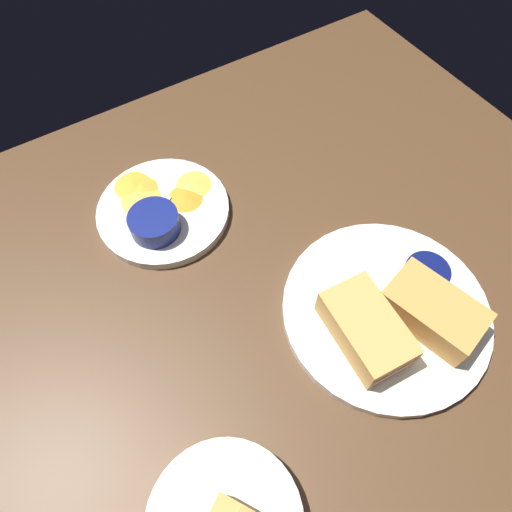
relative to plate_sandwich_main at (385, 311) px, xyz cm
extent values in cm
cube|color=#4C331E|center=(6.22, 8.16, -2.30)|extent=(110.00, 110.00, 3.00)
cylinder|color=white|center=(0.00, 0.00, 0.00)|extent=(29.52, 29.52, 1.60)
cube|color=tan|center=(-1.29, 5.46, 3.20)|extent=(13.59, 8.65, 4.80)
cube|color=#DB938E|center=(-1.29, 5.46, 3.20)|extent=(13.79, 8.07, 0.80)
cube|color=#C68C42|center=(-4.09, -3.84, 3.20)|extent=(14.54, 10.76, 4.80)
cube|color=#DB938E|center=(-4.09, -3.84, 3.20)|extent=(14.63, 10.24, 0.80)
cylinder|color=#0C144C|center=(0.49, -6.62, 2.91)|extent=(6.29, 6.29, 4.23)
cylinder|color=black|center=(0.49, -6.62, 4.63)|extent=(5.16, 5.16, 0.60)
cube|color=silver|center=(-2.24, 2.36, 1.05)|extent=(2.36, 5.50, 0.40)
ellipsoid|color=silver|center=(-0.64, -2.90, 1.20)|extent=(3.03, 3.70, 0.80)
cylinder|color=white|center=(33.08, 19.03, 0.00)|extent=(21.47, 21.47, 1.60)
cylinder|color=navy|center=(29.86, 21.72, 2.45)|extent=(7.83, 7.83, 3.29)
cylinder|color=olive|center=(29.86, 21.72, 3.69)|extent=(6.42, 6.42, 0.60)
cube|color=silver|center=(32.83, 19.43, 1.05)|extent=(3.64, 5.06, 0.40)
ellipsoid|color=silver|center=(29.86, 24.06, 1.20)|extent=(3.58, 3.88, 0.80)
cone|color=gold|center=(38.47, 20.00, 1.10)|extent=(5.70, 5.70, 0.60)
cone|color=gold|center=(34.68, 12.48, 1.10)|extent=(6.36, 6.36, 0.60)
cone|color=orange|center=(31.24, 20.68, 1.10)|extent=(8.46, 8.46, 0.60)
cone|color=gold|center=(39.93, 21.23, 1.10)|extent=(8.66, 8.66, 0.60)
cone|color=gold|center=(36.42, 21.28, 1.10)|extent=(9.21, 9.21, 0.60)
cone|color=orange|center=(32.79, 15.02, 1.10)|extent=(5.94, 5.94, 0.60)
camera|label=1|loc=(-13.04, 30.07, 59.76)|focal=31.91mm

